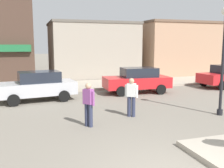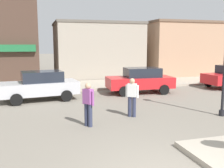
{
  "view_description": "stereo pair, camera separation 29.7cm",
  "coord_description": "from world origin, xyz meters",
  "views": [
    {
      "loc": [
        -3.02,
        -4.76,
        2.99
      ],
      "look_at": [
        0.02,
        4.5,
        1.5
      ],
      "focal_mm": 42.0,
      "sensor_mm": 36.0,
      "label": 1
    },
    {
      "loc": [
        -2.73,
        -4.84,
        2.99
      ],
      "look_at": [
        0.02,
        4.5,
        1.5
      ],
      "focal_mm": 42.0,
      "sensor_mm": 36.0,
      "label": 2
    }
  ],
  "objects": [
    {
      "name": "parked_car_second",
      "position": [
        3.42,
        9.91,
        0.81
      ],
      "size": [
        4.09,
        2.05,
        1.56
      ],
      "color": "red",
      "rests_on": "ground"
    },
    {
      "name": "building_storefront_left_near",
      "position": [
        2.66,
        18.16,
        2.42
      ],
      "size": [
        7.45,
        5.42,
        4.84
      ],
      "color": "#9E9384",
      "rests_on": "ground"
    },
    {
      "name": "parked_car_nearest",
      "position": [
        -2.51,
        9.47,
        0.81
      ],
      "size": [
        4.17,
        2.23,
        1.56
      ],
      "color": "#B7B7BC",
      "rests_on": "ground"
    },
    {
      "name": "kerb_far",
      "position": [
        0.0,
        13.4,
        0.07
      ],
      "size": [
        80.0,
        4.0,
        0.15
      ],
      "primitive_type": "cube",
      "color": "#A89E8C",
      "rests_on": "ground"
    },
    {
      "name": "pedestrian_crossing_far",
      "position": [
        -0.94,
        4.3,
        0.87
      ],
      "size": [
        0.39,
        0.5,
        1.61
      ],
      "color": "#2D334C",
      "rests_on": "ground"
    },
    {
      "name": "building_storefront_left_mid",
      "position": [
        11.01,
        18.96,
        2.52
      ],
      "size": [
        7.78,
        7.98,
        5.03
      ],
      "color": "tan",
      "rests_on": "ground"
    },
    {
      "name": "pedestrian_crossing_near",
      "position": [
        1.04,
        5.06,
        0.87
      ],
      "size": [
        0.51,
        0.38,
        1.61
      ],
      "color": "#2D334C",
      "rests_on": "ground"
    }
  ]
}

